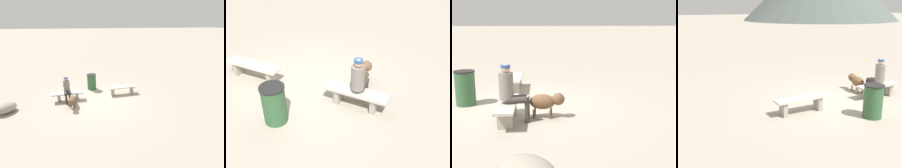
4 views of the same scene
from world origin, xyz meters
TOP-DOWN VIEW (x-y plane):
  - ground at (0.00, 0.00)m, footprint 210.00×210.00m
  - bench_left at (-1.65, -0.36)m, footprint 1.59×0.43m
  - bench_right at (1.32, -0.21)m, footprint 1.59×0.45m
  - seated_person at (1.33, -0.11)m, footprint 0.36×0.66m
  - dog at (1.09, 0.64)m, footprint 0.41×0.91m
  - trash_bin at (-0.06, -1.50)m, footprint 0.55×0.55m

SIDE VIEW (x-z plane):
  - ground at x=0.00m, z-range -0.06..0.00m
  - bench_right at x=1.32m, z-range 0.09..0.53m
  - bench_left at x=-1.65m, z-range 0.09..0.54m
  - dog at x=1.09m, z-range 0.10..0.69m
  - trash_bin at x=-0.06m, z-range 0.00..0.92m
  - seated_person at x=1.33m, z-range 0.08..1.37m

